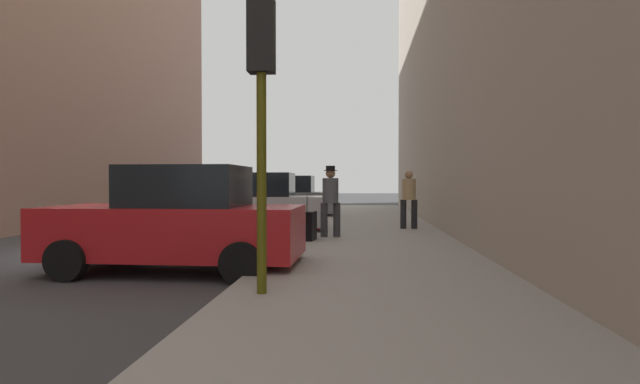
% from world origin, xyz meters
% --- Properties ---
extents(ground_plane, '(120.00, 120.00, 0.00)m').
position_xyz_m(ground_plane, '(0.00, 0.00, 0.00)').
color(ground_plane, '#38383A').
extents(sidewalk, '(4.00, 40.00, 0.15)m').
position_xyz_m(sidewalk, '(6.00, 0.00, 0.07)').
color(sidewalk, gray).
rests_on(sidewalk, ground_plane).
extents(parked_red_hatchback, '(4.23, 2.11, 1.79)m').
position_xyz_m(parked_red_hatchback, '(2.65, -1.89, 0.85)').
color(parked_red_hatchback, '#B2191E').
rests_on(parked_red_hatchback, ground_plane).
extents(parked_silver_sedan, '(4.24, 2.13, 1.79)m').
position_xyz_m(parked_silver_sedan, '(2.65, 4.28, 0.85)').
color(parked_silver_sedan, '#B7BABF').
rests_on(parked_silver_sedan, ground_plane).
extents(parked_gray_coupe, '(4.20, 2.07, 1.79)m').
position_xyz_m(parked_gray_coupe, '(2.65, 10.68, 0.85)').
color(parked_gray_coupe, slate).
rests_on(parked_gray_coupe, ground_plane).
extents(fire_hydrant, '(0.42, 0.22, 0.70)m').
position_xyz_m(fire_hydrant, '(4.45, 4.15, 0.50)').
color(fire_hydrant, red).
rests_on(fire_hydrant, sidewalk).
extents(traffic_light, '(0.32, 0.32, 3.60)m').
position_xyz_m(traffic_light, '(4.50, -4.02, 2.76)').
color(traffic_light, '#514C0F').
rests_on(traffic_light, sidewalk).
extents(pedestrian_with_beanie, '(0.52, 0.46, 1.78)m').
position_xyz_m(pedestrian_with_beanie, '(4.97, 2.38, 1.14)').
color(pedestrian_with_beanie, '#333338').
rests_on(pedestrian_with_beanie, sidewalk).
extents(pedestrian_in_tan_coat, '(0.50, 0.40, 1.71)m').
position_xyz_m(pedestrian_in_tan_coat, '(7.14, 4.80, 1.10)').
color(pedestrian_in_tan_coat, black).
rests_on(pedestrian_in_tan_coat, sidewalk).
extents(rolling_suitcase, '(0.43, 0.60, 1.04)m').
position_xyz_m(rolling_suitcase, '(4.46, 1.62, 0.49)').
color(rolling_suitcase, black).
rests_on(rolling_suitcase, sidewalk).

